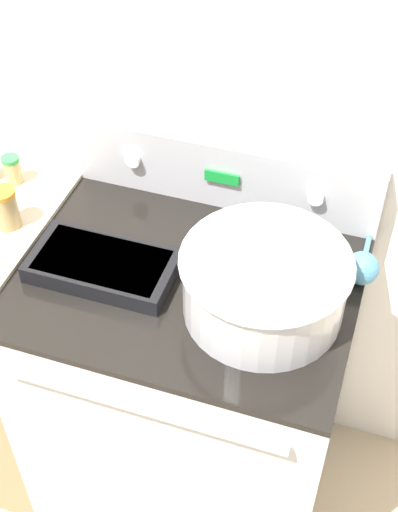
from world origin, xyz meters
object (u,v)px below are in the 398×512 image
(ladle, at_px, (363,266))
(spice_jar_orange_cap, at_px, (5,208))
(mixing_bowl, at_px, (265,282))
(casserole_dish, at_px, (103,265))
(spice_jar_green_cap, at_px, (12,169))

(ladle, height_order, spice_jar_orange_cap, spice_jar_orange_cap)
(mixing_bowl, height_order, ladle, mixing_bowl)
(mixing_bowl, xyz_separation_m, spice_jar_orange_cap, (-0.68, 0.06, -0.02))
(casserole_dish, distance_m, ladle, 0.61)
(casserole_dish, bearing_deg, mixing_bowl, 1.29)
(casserole_dish, height_order, spice_jar_orange_cap, spice_jar_orange_cap)
(mixing_bowl, bearing_deg, spice_jar_green_cap, 163.50)
(casserole_dish, bearing_deg, ladle, 17.14)
(spice_jar_orange_cap, distance_m, spice_jar_green_cap, 0.18)
(mixing_bowl, distance_m, casserole_dish, 0.39)
(spice_jar_orange_cap, bearing_deg, casserole_dish, -13.72)
(ladle, height_order, spice_jar_green_cap, spice_jar_green_cap)
(mixing_bowl, bearing_deg, casserole_dish, -178.71)
(spice_jar_green_cap, bearing_deg, mixing_bowl, -16.50)
(mixing_bowl, relative_size, casserole_dish, 1.10)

